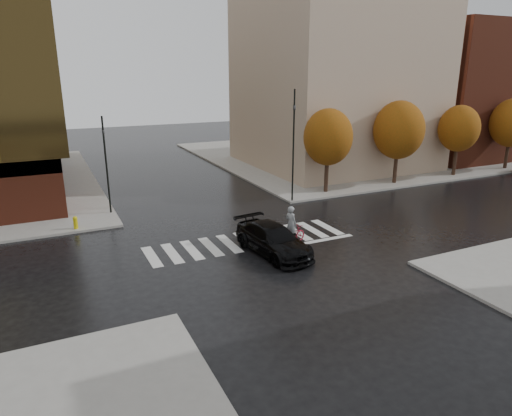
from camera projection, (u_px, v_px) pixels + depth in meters
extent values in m
plane|color=black|center=(251.00, 244.00, 25.80)|extent=(120.00, 120.00, 0.00)
cube|color=gray|center=(340.00, 154.00, 52.55)|extent=(30.00, 30.00, 0.15)
cube|color=silver|center=(247.00, 241.00, 26.23)|extent=(12.00, 3.00, 0.01)
cube|color=tan|center=(335.00, 73.00, 44.81)|extent=(16.00, 16.00, 18.00)
cube|color=maroon|center=(458.00, 91.00, 51.10)|extent=(14.00, 14.00, 14.00)
cylinder|color=black|center=(326.00, 174.00, 35.85)|extent=(0.32, 0.32, 2.80)
ellipsoid|color=#8E420D|center=(328.00, 137.00, 35.00)|extent=(3.80, 3.80, 4.37)
cylinder|color=black|center=(395.00, 166.00, 38.73)|extent=(0.32, 0.32, 2.80)
ellipsoid|color=#8E420D|center=(399.00, 130.00, 37.83)|extent=(4.20, 4.20, 4.83)
cylinder|color=black|center=(455.00, 160.00, 41.60)|extent=(0.32, 0.32, 2.80)
ellipsoid|color=#8E420D|center=(459.00, 128.00, 40.78)|extent=(3.60, 3.60, 4.14)
cylinder|color=black|center=(507.00, 154.00, 44.48)|extent=(0.32, 0.32, 2.80)
ellipsoid|color=#8E420D|center=(512.00, 123.00, 43.61)|extent=(4.00, 4.00, 4.60)
imported|color=black|center=(273.00, 240.00, 24.23)|extent=(2.81, 5.58, 1.55)
imported|color=maroon|center=(292.00, 235.00, 25.67)|extent=(2.07, 1.24, 1.03)
imported|color=gray|center=(291.00, 224.00, 25.43)|extent=(0.71, 0.88, 2.08)
cylinder|color=black|center=(106.00, 166.00, 30.01)|extent=(0.12, 0.12, 6.46)
imported|color=black|center=(103.00, 130.00, 29.33)|extent=(0.17, 0.14, 0.81)
cylinder|color=black|center=(293.00, 147.00, 32.63)|extent=(0.12, 0.12, 8.02)
imported|color=black|center=(294.00, 105.00, 31.78)|extent=(0.19, 0.22, 1.00)
cylinder|color=#C7B50B|center=(76.00, 224.00, 27.70)|extent=(0.26, 0.26, 0.65)
sphere|color=#C7B50B|center=(75.00, 218.00, 27.60)|extent=(0.28, 0.28, 0.28)
cylinder|color=#4C301B|center=(273.00, 253.00, 24.39)|extent=(0.77, 0.77, 0.01)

